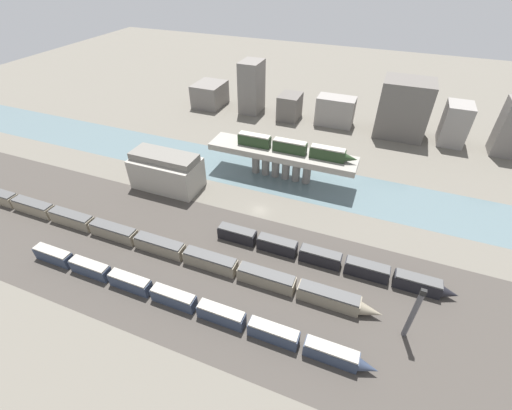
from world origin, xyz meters
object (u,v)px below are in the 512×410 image
object	(u,v)px
train_on_bridge	(294,147)
signal_tower	(413,314)
train_yard_far	(325,258)
train_yard_mid	(142,240)
train_yard_near	(179,300)
warehouse_building	(167,171)

from	to	relation	value
train_on_bridge	signal_tower	size ratio (longest dim) A/B	2.73
train_on_bridge	train_yard_far	size ratio (longest dim) A/B	0.66
train_yard_mid	train_yard_far	xyz separation A→B (m)	(43.68, 10.70, -0.01)
train_yard_near	train_yard_mid	distance (m)	21.48
warehouse_building	signal_tower	world-z (taller)	signal_tower
train_yard_mid	train_yard_near	bearing A→B (deg)	-33.74
train_yard_near	train_yard_far	distance (m)	34.33
train_yard_near	train_yard_far	xyz separation A→B (m)	(25.82, 22.63, 0.06)
train_yard_mid	train_yard_far	size ratio (longest dim) A/B	2.04
train_on_bridge	signal_tower	distance (m)	57.56
train_yard_mid	signal_tower	distance (m)	62.23
train_yard_far	signal_tower	bearing A→B (deg)	-34.34
train_yard_near	signal_tower	distance (m)	45.56
train_yard_near	warehouse_building	world-z (taller)	warehouse_building
train_yard_far	warehouse_building	size ratio (longest dim) A/B	2.73
train_yard_near	warehouse_building	size ratio (longest dim) A/B	3.87
train_yard_mid	warehouse_building	xyz separation A→B (m)	(-8.56, 24.98, 3.62)
train_on_bridge	warehouse_building	size ratio (longest dim) A/B	1.80
train_yard_near	train_yard_mid	xyz separation A→B (m)	(-17.86, 11.93, 0.07)
train_on_bridge	train_yard_near	world-z (taller)	train_on_bridge
train_yard_near	signal_tower	size ratio (longest dim) A/B	5.88
train_yard_near	signal_tower	world-z (taller)	signal_tower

